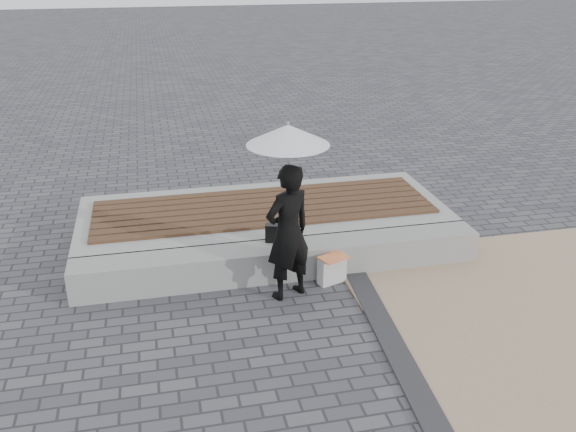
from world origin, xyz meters
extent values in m
plane|color=#4D4E53|center=(0.00, 0.00, 0.00)|extent=(80.00, 80.00, 0.00)
cube|color=#2E2E30|center=(0.75, -0.50, 0.02)|extent=(0.61, 5.20, 0.04)
cube|color=gray|center=(0.00, 1.60, 0.20)|extent=(5.00, 0.45, 0.40)
cube|color=#959691|center=(0.00, 2.80, 0.20)|extent=(5.00, 2.00, 0.40)
imported|color=black|center=(-0.04, 1.10, 0.80)|extent=(0.69, 0.59, 1.60)
cylinder|color=#A3A3A7|center=(-0.04, 1.10, 1.37)|extent=(0.02, 0.02, 0.88)
cone|color=silver|center=(-0.04, 1.10, 1.92)|extent=(0.88, 0.88, 0.22)
sphere|color=#A3A3A7|center=(-0.04, 1.10, 2.05)|extent=(0.03, 0.03, 0.03)
cube|color=black|center=(-0.02, 1.72, 0.51)|extent=(0.34, 0.20, 0.23)
cube|color=#BABBB7|center=(0.54, 1.28, 0.18)|extent=(0.36, 0.24, 0.35)
cube|color=#FA3245|center=(0.54, 1.23, 0.36)|extent=(0.39, 0.35, 0.01)
camera|label=1|loc=(-1.42, -5.07, 3.73)|focal=39.10mm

